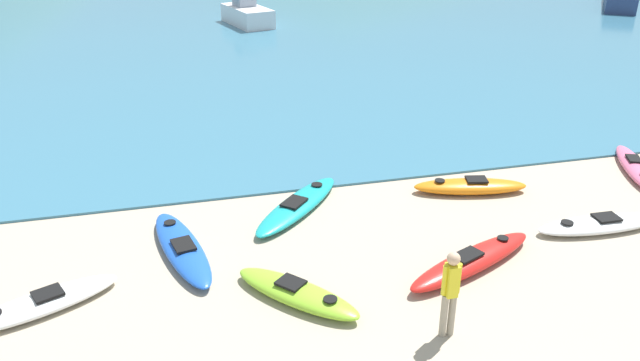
{
  "coord_description": "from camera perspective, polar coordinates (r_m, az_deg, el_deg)",
  "views": [
    {
      "loc": [
        -3.06,
        -2.86,
        6.85
      ],
      "look_at": [
        0.29,
        10.36,
        0.5
      ],
      "focal_mm": 35.0,
      "sensor_mm": 36.0,
      "label": 1
    }
  ],
  "objects": [
    {
      "name": "person_near_foreground",
      "position": [
        10.58,
        11.84,
        -9.69
      ],
      "size": [
        0.33,
        0.22,
        1.62
      ],
      "color": "gray",
      "rests_on": "ground_plane"
    },
    {
      "name": "kayak_on_sand_2",
      "position": [
        18.71,
        26.8,
        1.16
      ],
      "size": [
        1.78,
        2.98,
        0.33
      ],
      "color": "#E5668C",
      "rests_on": "ground_plane"
    },
    {
      "name": "kayak_on_sand_1",
      "position": [
        12.87,
        13.73,
        -7.1
      ],
      "size": [
        3.41,
        1.98,
        0.39
      ],
      "color": "red",
      "rests_on": "ground_plane"
    },
    {
      "name": "kayak_on_sand_7",
      "position": [
        15.97,
        13.57,
        -0.52
      ],
      "size": [
        2.91,
        1.31,
        0.38
      ],
      "color": "orange",
      "rests_on": "ground_plane"
    },
    {
      "name": "moored_boat_1",
      "position": [
        35.97,
        -6.69,
        14.88
      ],
      "size": [
        2.59,
        4.11,
        1.66
      ],
      "color": "white",
      "rests_on": "bay_water"
    },
    {
      "name": "kayak_on_sand_3",
      "position": [
        11.63,
        -2.14,
        -10.22
      ],
      "size": [
        2.32,
        2.49,
        0.35
      ],
      "color": "#8CCC2D",
      "rests_on": "ground_plane"
    },
    {
      "name": "kayak_on_sand_6",
      "position": [
        14.68,
        -2.04,
        -2.26
      ],
      "size": [
        2.88,
        3.05,
        0.32
      ],
      "color": "teal",
      "rests_on": "ground_plane"
    },
    {
      "name": "kayak_on_sand_0",
      "position": [
        15.19,
        24.18,
        -3.65
      ],
      "size": [
        3.0,
        0.86,
        0.31
      ],
      "color": "white",
      "rests_on": "ground_plane"
    },
    {
      "name": "kayak_on_sand_4",
      "position": [
        13.29,
        -12.51,
        -6.01
      ],
      "size": [
        1.45,
        3.39,
        0.33
      ],
      "color": "blue",
      "rests_on": "ground_plane"
    },
    {
      "name": "kayak_on_sand_8",
      "position": [
        12.44,
        -24.13,
        -10.2
      ],
      "size": [
        2.86,
        1.83,
        0.31
      ],
      "color": "white",
      "rests_on": "ground_plane"
    },
    {
      "name": "moored_boat_0",
      "position": [
        45.61,
        25.76,
        14.66
      ],
      "size": [
        4.96,
        5.84,
        0.94
      ],
      "color": "navy",
      "rests_on": "bay_water"
    }
  ]
}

